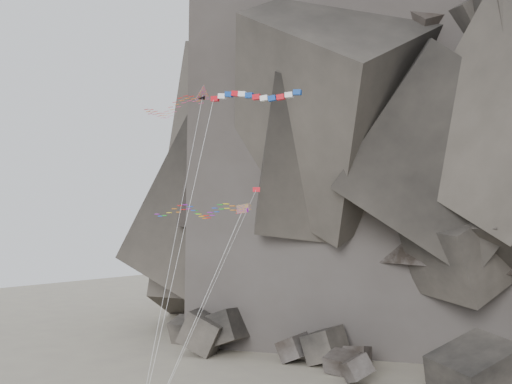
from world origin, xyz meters
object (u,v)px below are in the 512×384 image
Objects in this scene: delta_kite at (170,108)px; pennant_kite at (236,235)px; banner_kite at (253,99)px; parafoil_kite at (194,211)px.

delta_kite reaches higher than pennant_kite.
delta_kite is 1.50× the size of pennant_kite.
delta_kite is at bearing 128.54° from pennant_kite.
banner_kite is 11.32m from parafoil_kite.
parafoil_kite is at bearing 158.16° from banner_kite.
pennant_kite reaches higher than parafoil_kite.
banner_kite is (15.93, -5.72, -1.76)m from delta_kite.
delta_kite is 15.15m from parafoil_kite.
pennant_kite is at bearing 138.73° from banner_kite.
delta_kite is 19.02m from pennant_kite.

